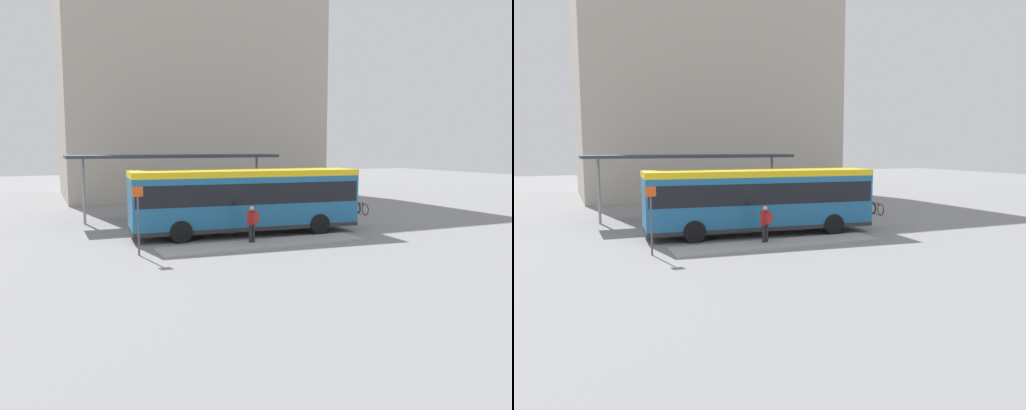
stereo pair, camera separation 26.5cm
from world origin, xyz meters
TOP-DOWN VIEW (x-y plane):
  - ground_plane at (0.00, 0.00)m, footprint 120.00×120.00m
  - curb_island at (-0.32, -2.99)m, footprint 9.52×1.80m
  - city_bus at (0.01, -0.00)m, footprint 11.51×3.47m
  - pedestrian_waiting at (-0.78, -2.67)m, footprint 0.49×0.52m
  - bicycle_black at (9.79, 3.92)m, footprint 0.48×1.80m
  - bicycle_blue at (9.81, 4.72)m, footprint 0.48×1.68m
  - bicycle_yellow at (9.86, 5.52)m, footprint 0.48×1.56m
  - station_shelter at (-1.77, 6.77)m, footprint 12.61×2.72m
  - platform_sign at (-5.86, -2.84)m, footprint 0.44×0.08m
  - station_building at (3.50, 22.38)m, footprint 22.01×12.97m

SIDE VIEW (x-z plane):
  - ground_plane at x=0.00m, z-range 0.00..0.00m
  - curb_island at x=-0.32m, z-range 0.00..0.12m
  - bicycle_yellow at x=9.86m, z-range 0.00..0.68m
  - bicycle_blue at x=9.81m, z-range 0.00..0.73m
  - bicycle_black at x=9.79m, z-range 0.00..0.78m
  - pedestrian_waiting at x=-0.78m, z-range 0.24..1.89m
  - platform_sign at x=-5.86m, z-range 0.16..2.96m
  - city_bus at x=0.01m, z-range 0.27..3.51m
  - station_shelter at x=-1.77m, z-range 1.81..5.72m
  - station_building at x=3.50m, z-range 0.00..18.42m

